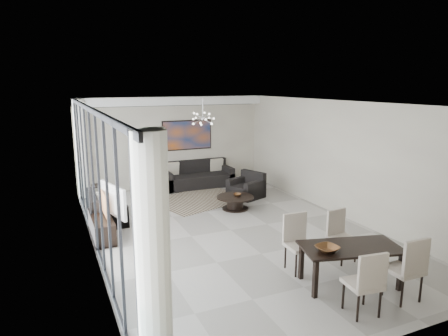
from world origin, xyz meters
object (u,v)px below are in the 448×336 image
sofa_main (197,178)px  dining_table (350,251)px  tv_console (101,226)px  coffee_table (235,202)px  television (108,201)px

sofa_main → dining_table: 7.18m
tv_console → dining_table: 5.25m
dining_table → coffee_table: bearing=89.6°
sofa_main → coffee_table: bearing=-87.9°
coffee_table → dining_table: dining_table is taller
sofa_main → television: television is taller
coffee_table → sofa_main: bearing=92.1°
sofa_main → television: (-3.28, -3.35, 0.53)m
coffee_table → tv_console: 3.58m
tv_console → dining_table: bearing=-48.1°
sofa_main → tv_console: bearing=-136.4°
coffee_table → sofa_main: 2.69m
sofa_main → tv_console: 4.74m
sofa_main → tv_console: sofa_main is taller
sofa_main → dining_table: sofa_main is taller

